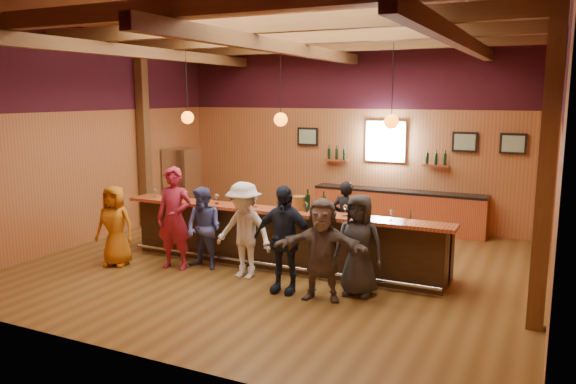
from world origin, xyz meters
name	(u,v)px	position (x,y,z in m)	size (l,w,h in m)	color
room	(282,90)	(0.00, 0.06, 3.21)	(9.04, 9.00, 4.52)	brown
bar_counter	(285,237)	(0.02, 0.15, 0.52)	(6.30, 1.07, 1.11)	black
back_bar_cabinet	(398,210)	(1.20, 3.72, 0.48)	(4.00, 0.52, 0.95)	#94361A
window	(386,141)	(0.80, 3.95, 2.05)	(0.95, 0.09, 0.95)	silver
framed_pictures	(423,141)	(1.67, 3.94, 2.10)	(5.35, 0.05, 0.45)	black
wine_shelves	(384,160)	(0.80, 3.88, 1.62)	(3.00, 0.18, 0.30)	#94361A
pendant_lights	(281,119)	(0.00, 0.00, 2.71)	(4.24, 0.24, 1.37)	black
stainless_fridge	(182,184)	(-4.10, 2.60, 0.90)	(0.70, 0.70, 1.80)	silver
customer_orange	(115,226)	(-2.80, -1.25, 0.75)	(0.73, 0.48, 1.50)	#B86211
customer_redvest	(174,218)	(-1.70, -0.91, 0.93)	(0.68, 0.45, 1.86)	maroon
customer_denim	(204,228)	(-1.21, -0.71, 0.75)	(0.73, 0.57, 1.50)	#434A86
customer_white	(244,230)	(-0.29, -0.84, 0.84)	(1.08, 0.62, 1.68)	silver
customer_navy	(283,239)	(0.63, -1.19, 0.87)	(1.02, 0.42, 1.74)	#1A2235
customer_brown	(322,249)	(1.31, -1.24, 0.80)	(1.48, 0.47, 1.59)	#5C4F4A
customer_dark	(359,245)	(1.76, -0.80, 0.81)	(0.79, 0.51, 1.62)	#292A2C
bartender	(346,219)	(0.86, 1.10, 0.75)	(0.55, 0.36, 1.50)	black
ice_bucket	(299,203)	(0.38, -0.04, 1.23)	(0.23, 0.23, 0.25)	brown
bottle_a	(308,202)	(0.54, -0.03, 1.26)	(0.08, 0.08, 0.38)	black
bottle_b	(324,204)	(0.87, -0.08, 1.26)	(0.08, 0.08, 0.38)	black
glass_a	(155,191)	(-2.77, -0.12, 1.23)	(0.07, 0.07, 0.16)	silver
glass_b	(185,193)	(-2.00, -0.14, 1.25)	(0.09, 0.09, 0.20)	silver
glass_c	(217,197)	(-1.28, -0.14, 1.22)	(0.07, 0.07, 0.16)	silver
glass_d	(217,197)	(-1.24, -0.21, 1.25)	(0.09, 0.09, 0.19)	silver
glass_e	(255,200)	(-0.44, -0.15, 1.24)	(0.08, 0.08, 0.19)	silver
glass_f	(306,205)	(0.57, -0.16, 1.23)	(0.08, 0.08, 0.17)	silver
glass_g	(345,208)	(1.30, -0.18, 1.25)	(0.09, 0.09, 0.20)	silver
glass_h	(391,213)	(2.08, -0.15, 1.23)	(0.08, 0.08, 0.17)	silver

